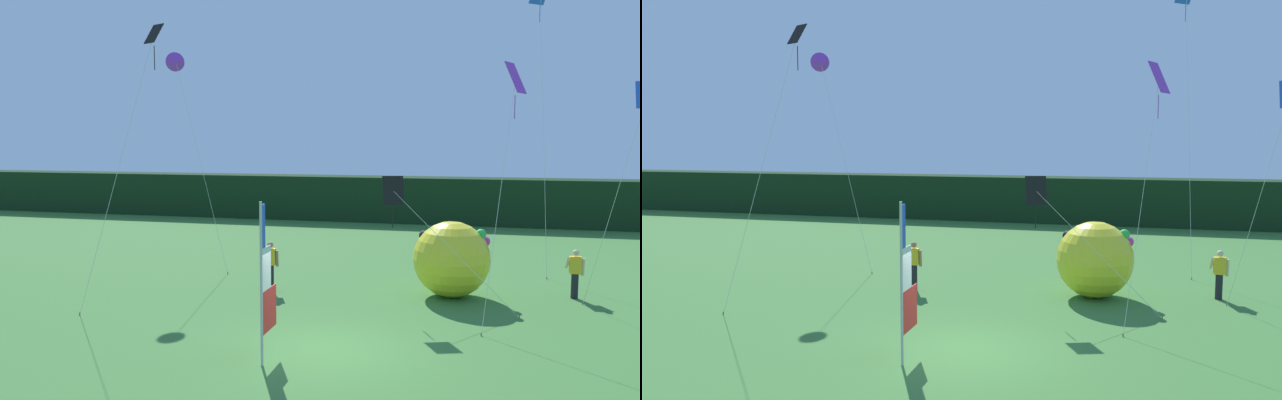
{
  "view_description": "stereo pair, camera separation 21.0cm",
  "coord_description": "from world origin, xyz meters",
  "views": [
    {
      "loc": [
        3.46,
        -13.95,
        5.08
      ],
      "look_at": [
        -0.71,
        2.3,
        3.4
      ],
      "focal_mm": 34.68,
      "sensor_mm": 36.0,
      "label": 1
    },
    {
      "loc": [
        3.66,
        -13.9,
        5.08
      ],
      "look_at": [
        -0.71,
        2.3,
        3.4
      ],
      "focal_mm": 34.68,
      "sensor_mm": 36.0,
      "label": 2
    }
  ],
  "objects": [
    {
      "name": "ground_plane",
      "position": [
        0.0,
        0.0,
        0.0
      ],
      "size": [
        120.0,
        120.0,
        0.0
      ],
      "primitive_type": "plane",
      "color": "#3D7533"
    },
    {
      "name": "distant_treeline",
      "position": [
        0.0,
        23.78,
        1.37
      ],
      "size": [
        80.0,
        2.4,
        2.74
      ],
      "primitive_type": "cube",
      "color": "black",
      "rests_on": "ground"
    },
    {
      "name": "banner_flag",
      "position": [
        -1.13,
        -0.99,
        1.78
      ],
      "size": [
        0.06,
        1.03,
        3.71
      ],
      "color": "#B7B7BC",
      "rests_on": "ground"
    },
    {
      "name": "person_near_banner",
      "position": [
        -3.18,
        5.28,
        0.88
      ],
      "size": [
        0.55,
        0.48,
        1.65
      ],
      "color": "black",
      "rests_on": "ground"
    },
    {
      "name": "person_mid_field",
      "position": [
        6.53,
        6.73,
        0.84
      ],
      "size": [
        0.55,
        0.48,
        1.57
      ],
      "color": "black",
      "rests_on": "ground"
    },
    {
      "name": "inflatable_balloon",
      "position": [
        2.7,
        5.97,
        1.23
      ],
      "size": [
        2.45,
        2.45,
        2.45
      ],
      "color": "yellow",
      "rests_on": "ground"
    },
    {
      "name": "kite_blue_diamond_0",
      "position": [
        5.74,
        12.9,
        10.51
      ],
      "size": [
        0.91,
        4.15,
        11.54
      ],
      "color": "brown",
      "rests_on": "ground"
    },
    {
      "name": "kite_black_diamond_1",
      "position": [
        -5.92,
        2.49,
        7.43
      ],
      "size": [
        2.12,
        1.72,
        8.41
      ],
      "color": "brown",
      "rests_on": "ground"
    },
    {
      "name": "kite_black_diamond_3",
      "position": [
        1.12,
        4.53,
        3.36
      ],
      "size": [
        4.06,
        0.73,
        3.96
      ],
      "color": "brown",
      "rests_on": "ground"
    },
    {
      "name": "kite_purple_diamond_4",
      "position": [
        4.44,
        5.24,
        6.58
      ],
      "size": [
        1.19,
        3.71,
        7.33
      ],
      "color": "brown",
      "rests_on": "ground"
    },
    {
      "name": "kite_purple_delta_5",
      "position": [
        -7.95,
        8.15,
        8.0
      ],
      "size": [
        2.78,
        1.21,
        8.41
      ],
      "color": "brown",
      "rests_on": "ground"
    }
  ]
}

